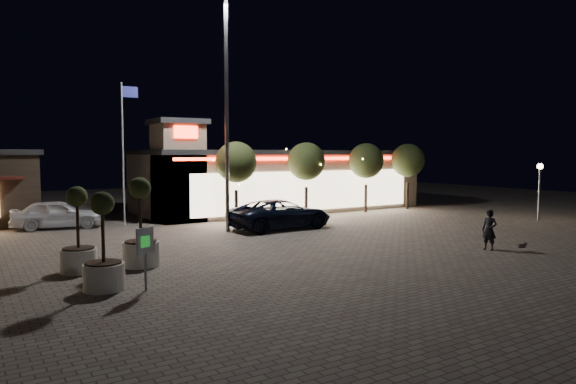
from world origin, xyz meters
TOP-DOWN VIEW (x-y plane):
  - ground at (0.00, 0.00)m, footprint 90.00×90.00m
  - retail_building at (9.51, 15.82)m, footprint 20.40×8.40m
  - floodlight_pole at (2.00, 8.00)m, footprint 0.60×0.40m
  - flagpole at (-1.90, 13.00)m, footprint 0.95×0.10m
  - lamp_post_east at (20.00, 2.00)m, footprint 0.36×0.36m
  - string_tree_a at (4.00, 11.00)m, footprint 2.42×2.42m
  - string_tree_b at (9.00, 11.00)m, footprint 2.42×2.42m
  - string_tree_c at (14.00, 11.00)m, footprint 2.42×2.42m
  - string_tree_d at (18.00, 11.00)m, footprint 2.42×2.42m
  - pickup_truck at (4.90, 7.45)m, footprint 5.83×2.82m
  - white_sedan at (-5.34, 14.00)m, footprint 4.87×2.63m
  - pedestrian at (9.13, -2.54)m, footprint 0.53×0.70m
  - dog at (10.17, -3.40)m, footprint 0.47×0.24m
  - planter_left at (-6.29, 2.43)m, footprint 1.21×1.21m
  - planter_mid at (-6.09, -0.44)m, footprint 1.20×1.20m
  - planter_right at (-4.20, 2.25)m, footprint 1.31×1.31m
  - valet_sign at (-5.06, -1.19)m, footprint 0.59×0.31m

SIDE VIEW (x-z plane):
  - ground at x=0.00m, z-range 0.00..0.00m
  - dog at x=10.17m, z-range 0.12..0.38m
  - white_sedan at x=-5.34m, z-range 0.00..1.57m
  - pickup_truck at x=4.90m, z-range 0.00..1.60m
  - pedestrian at x=9.13m, z-range 0.00..1.72m
  - planter_mid at x=-6.09m, z-range -0.57..2.39m
  - planter_left at x=-6.29m, z-range -0.57..2.40m
  - planter_right at x=-4.20m, z-range -0.62..2.61m
  - valet_sign at x=-5.06m, z-range 0.38..2.27m
  - retail_building at x=9.51m, z-range -0.84..5.26m
  - lamp_post_east at x=20.00m, z-range 0.72..4.20m
  - string_tree_a at x=4.00m, z-range 1.17..5.95m
  - string_tree_b at x=9.00m, z-range 1.17..5.95m
  - string_tree_c at x=14.00m, z-range 1.17..5.95m
  - string_tree_d at x=18.00m, z-range 1.17..5.95m
  - flagpole at x=-1.90m, z-range 0.74..8.74m
  - floodlight_pole at x=2.00m, z-range 0.83..13.21m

